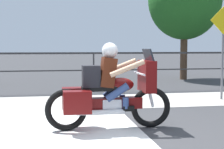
{
  "coord_description": "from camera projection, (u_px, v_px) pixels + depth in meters",
  "views": [
    {
      "loc": [
        -1.34,
        -5.72,
        1.5
      ],
      "look_at": [
        -0.21,
        0.72,
        0.96
      ],
      "focal_mm": 55.0,
      "sensor_mm": 36.0,
      "label": 1
    }
  ],
  "objects": [
    {
      "name": "tree_behind_sign",
      "position": [
        185.0,
        0.0,
        15.24
      ],
      "size": [
        3.25,
        3.25,
        5.37
      ],
      "color": "#473323",
      "rests_on": "ground"
    },
    {
      "name": "crosswalk_band",
      "position": [
        45.0,
        139.0,
        5.52
      ],
      "size": [
        3.39,
        6.0,
        0.01
      ],
      "primitive_type": "cube",
      "color": "silver",
      "rests_on": "ground"
    },
    {
      "name": "street_sign",
      "position": [
        223.0,
        40.0,
        9.51
      ],
      "size": [
        0.78,
        0.06,
        2.61
      ],
      "color": "slate",
      "rests_on": "ground"
    },
    {
      "name": "motorcycle",
      "position": [
        108.0,
        91.0,
        6.17
      ],
      "size": [
        2.3,
        0.76,
        1.57
      ],
      "rotation": [
        0.0,
        0.0,
        0.01
      ],
      "color": "black",
      "rests_on": "ground"
    },
    {
      "name": "fence_railing",
      "position": [
        94.0,
        61.0,
        11.16
      ],
      "size": [
        36.0,
        0.05,
        1.31
      ],
      "color": "#232326",
      "rests_on": "ground"
    },
    {
      "name": "ground_plane",
      "position": [
        131.0,
        133.0,
        5.97
      ],
      "size": [
        120.0,
        120.0,
        0.0
      ],
      "primitive_type": "plane",
      "color": "#38383A"
    },
    {
      "name": "sidewalk_band",
      "position": [
        103.0,
        101.0,
        9.3
      ],
      "size": [
        44.0,
        2.4,
        0.01
      ],
      "primitive_type": "cube",
      "color": "#B7B2A8",
      "rests_on": "ground"
    }
  ]
}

